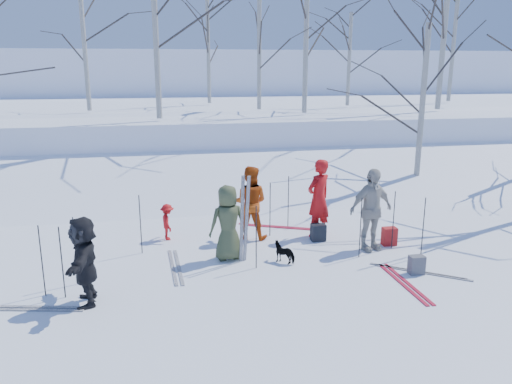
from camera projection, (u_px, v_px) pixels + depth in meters
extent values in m
plane|color=white|center=(270.00, 272.00, 10.09)|extent=(120.00, 120.00, 0.00)
cube|color=white|center=(226.00, 185.00, 16.72)|extent=(70.00, 9.49, 4.12)
cube|color=white|center=(201.00, 125.00, 26.02)|extent=(70.00, 18.00, 2.20)
cube|color=white|center=(182.00, 88.00, 45.76)|extent=(90.00, 30.00, 6.00)
imported|color=#3F492B|center=(228.00, 223.00, 10.59)|extent=(0.89, 0.67, 1.63)
imported|color=red|center=(319.00, 198.00, 12.01)|extent=(0.83, 0.74, 1.91)
imported|color=#B5440D|center=(250.00, 203.00, 11.89)|extent=(1.05, 0.94, 1.77)
imported|color=red|center=(168.00, 222.00, 11.88)|extent=(0.39, 0.60, 0.87)
imported|color=beige|center=(371.00, 210.00, 11.12)|extent=(1.18, 0.72, 1.87)
imported|color=black|center=(84.00, 261.00, 8.60)|extent=(0.55, 1.50, 1.59)
imported|color=black|center=(285.00, 252.00, 10.56)|extent=(0.55, 0.53, 0.44)
cube|color=silver|center=(242.00, 219.00, 10.39)|extent=(0.11, 0.17, 1.90)
cube|color=silver|center=(247.00, 219.00, 10.38)|extent=(0.15, 0.23, 1.89)
cylinder|color=black|center=(288.00, 202.00, 12.76)|extent=(0.02, 0.02, 1.34)
cylinder|color=black|center=(62.00, 263.00, 8.83)|extent=(0.02, 0.02, 1.34)
cylinder|color=black|center=(423.00, 228.00, 10.73)|extent=(0.02, 0.02, 1.34)
cylinder|color=black|center=(256.00, 237.00, 10.13)|extent=(0.02, 0.02, 1.34)
cylinder|color=black|center=(42.00, 261.00, 8.91)|extent=(0.02, 0.02, 1.34)
cylinder|color=black|center=(141.00, 224.00, 10.95)|extent=(0.02, 0.02, 1.34)
cylinder|color=black|center=(393.00, 220.00, 11.26)|extent=(0.02, 0.02, 1.34)
cylinder|color=black|center=(360.00, 228.00, 10.72)|extent=(0.02, 0.02, 1.34)
cylinder|color=black|center=(76.00, 251.00, 9.38)|extent=(0.02, 0.02, 1.34)
cylinder|color=black|center=(270.00, 209.00, 12.08)|extent=(0.02, 0.02, 1.34)
cube|color=#A61A19|center=(389.00, 236.00, 11.57)|extent=(0.32, 0.22, 0.42)
cube|color=#515257|center=(417.00, 265.00, 9.97)|extent=(0.30, 0.20, 0.38)
cube|color=black|center=(318.00, 232.00, 11.86)|extent=(0.34, 0.24, 0.40)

